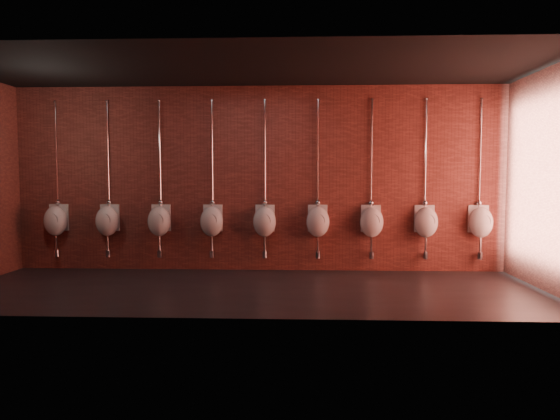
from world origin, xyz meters
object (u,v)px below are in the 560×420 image
at_px(urinal_0, 56,220).
at_px(urinal_6, 372,221).
at_px(urinal_5, 318,221).
at_px(urinal_8, 481,221).
at_px(urinal_7, 426,221).
at_px(urinal_4, 265,221).
at_px(urinal_2, 159,220).
at_px(urinal_3, 212,220).
at_px(urinal_1, 107,220).

distance_m(urinal_0, urinal_6, 5.50).
height_order(urinal_5, urinal_6, same).
distance_m(urinal_6, urinal_8, 1.83).
xyz_separation_m(urinal_7, urinal_8, (0.92, 0.00, 0.00)).
xyz_separation_m(urinal_0, urinal_4, (3.67, 0.00, 0.00)).
relative_size(urinal_2, urinal_6, 1.00).
bearing_deg(urinal_3, urinal_2, 180.00).
bearing_deg(urinal_1, urinal_8, 0.00).
distance_m(urinal_0, urinal_7, 6.41).
relative_size(urinal_3, urinal_6, 1.00).
height_order(urinal_1, urinal_7, same).
distance_m(urinal_0, urinal_3, 2.75).
height_order(urinal_5, urinal_8, same).
relative_size(urinal_2, urinal_7, 1.00).
bearing_deg(urinal_1, urinal_5, 0.00).
bearing_deg(urinal_2, urinal_5, 0.00).
xyz_separation_m(urinal_0, urinal_1, (0.92, 0.00, 0.00)).
xyz_separation_m(urinal_3, urinal_5, (1.83, 0.00, 0.00)).
distance_m(urinal_6, urinal_7, 0.92).
relative_size(urinal_4, urinal_5, 1.00).
bearing_deg(urinal_1, urinal_4, 0.00).
bearing_deg(urinal_5, urinal_0, 180.00).
xyz_separation_m(urinal_0, urinal_2, (1.83, 0.00, 0.00)).
relative_size(urinal_0, urinal_3, 1.00).
bearing_deg(urinal_5, urinal_7, 0.00).
bearing_deg(urinal_6, urinal_7, 0.00).
relative_size(urinal_2, urinal_5, 1.00).
relative_size(urinal_4, urinal_8, 1.00).
bearing_deg(urinal_4, urinal_7, 0.00).
bearing_deg(urinal_6, urinal_3, 180.00).
distance_m(urinal_4, urinal_6, 1.83).
bearing_deg(urinal_2, urinal_1, 180.00).
height_order(urinal_7, urinal_8, same).
bearing_deg(urinal_8, urinal_3, 180.00).
xyz_separation_m(urinal_0, urinal_6, (5.50, 0.00, 0.00)).
xyz_separation_m(urinal_1, urinal_8, (6.41, 0.00, 0.00)).
xyz_separation_m(urinal_5, urinal_8, (2.75, 0.00, 0.00)).
xyz_separation_m(urinal_3, urinal_6, (2.75, 0.00, 0.00)).
height_order(urinal_3, urinal_8, same).
height_order(urinal_4, urinal_6, same).
bearing_deg(urinal_1, urinal_7, 0.00).
bearing_deg(urinal_3, urinal_0, 180.00).
bearing_deg(urinal_2, urinal_6, 0.00).
xyz_separation_m(urinal_3, urinal_4, (0.92, 0.00, 0.00)).
height_order(urinal_3, urinal_7, same).
bearing_deg(urinal_2, urinal_3, 0.00).
distance_m(urinal_3, urinal_7, 3.67).
height_order(urinal_0, urinal_5, same).
bearing_deg(urinal_7, urinal_3, 180.00).
bearing_deg(urinal_8, urinal_0, 180.00).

